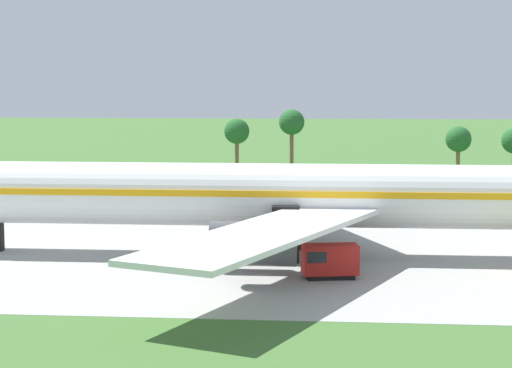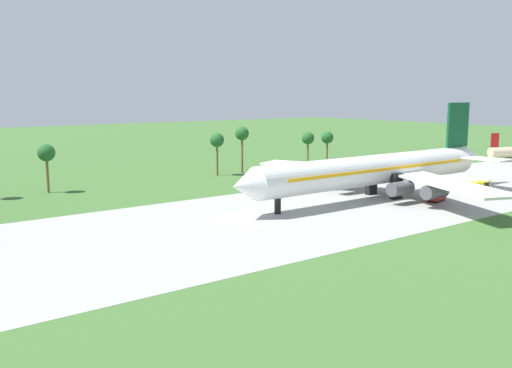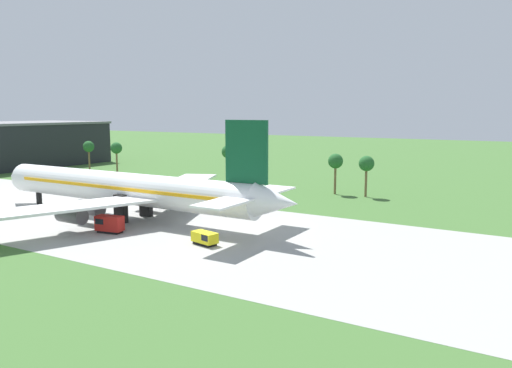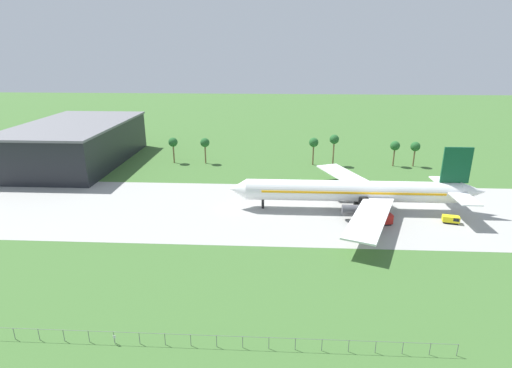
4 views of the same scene
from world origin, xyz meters
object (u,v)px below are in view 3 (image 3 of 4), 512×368
jet_airliner (128,189)px  catering_van (205,238)px  baggage_tug (109,224)px  terminal_building (12,144)px

jet_airliner → catering_van: 24.97m
baggage_tug → catering_van: size_ratio=1.08×
catering_van → terminal_building: (-124.99, 51.63, 6.88)m
jet_airliner → baggage_tug: (5.10, -9.69, -4.10)m
jet_airliner → baggage_tug: jet_airliner is taller
jet_airliner → catering_van: bearing=-18.2°
baggage_tug → terminal_building: bearing=153.3°
jet_airliner → catering_van: jet_airliner is taller
jet_airliner → baggage_tug: 11.70m
jet_airliner → terminal_building: size_ratio=1.15×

